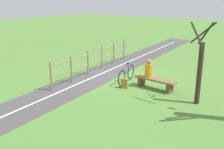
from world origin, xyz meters
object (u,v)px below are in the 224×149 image
backpack (124,83)px  tree_by_path (200,68)px  person_seated (149,69)px  bench (155,82)px  bicycle (126,74)px

backpack → tree_by_path: size_ratio=0.14×
person_seated → tree_by_path: bearing=170.9°
bench → backpack: 1.36m
tree_by_path → bicycle: bearing=-7.8°
bicycle → tree_by_path: tree_by_path is taller
bicycle → tree_by_path: size_ratio=0.58×
bicycle → backpack: bearing=16.8°
tree_by_path → person_seated: bearing=-11.9°
bench → person_seated: person_seated is taller
backpack → bench: bearing=-148.9°
person_seated → bicycle: 1.24m
person_seated → tree_by_path: tree_by_path is taller
bench → backpack: size_ratio=4.44×
bench → backpack: bench is taller
bench → tree_by_path: 2.32m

